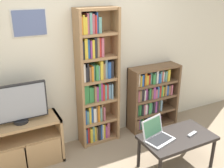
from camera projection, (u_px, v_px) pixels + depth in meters
The scene contains 8 objects.
wall_back at pixel (84, 56), 3.69m from camera, with size 6.43×0.09×2.60m.
tv_stand at pixel (23, 144), 3.40m from camera, with size 1.00×0.40×0.63m.
television at pixel (19, 104), 3.20m from camera, with size 0.69×0.18×0.51m.
bookshelf_tall at pixel (95, 81), 3.72m from camera, with size 0.58×0.26×1.98m.
bookshelf_short at pixel (150, 97), 4.28m from camera, with size 0.85×0.29×1.05m.
coffee_table at pixel (177, 140), 3.32m from camera, with size 0.93×0.53×0.46m.
laptop at pixel (157, 134), 3.23m from camera, with size 0.40×0.35×0.26m.
remote_near_laptop at pixel (192, 134), 3.34m from camera, with size 0.17×0.08×0.02m.
Camera 1 is at (-1.29, -1.71, 2.28)m, focal length 42.00 mm.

